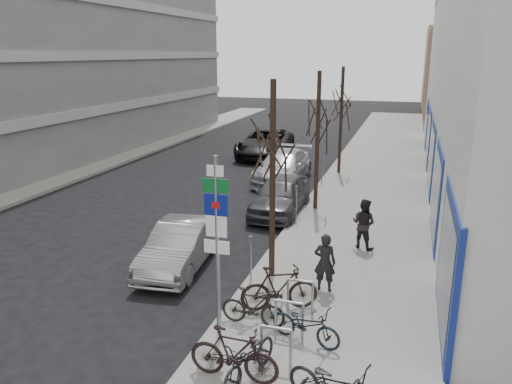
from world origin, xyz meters
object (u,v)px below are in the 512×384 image
Objects in this scene: bike_mid_inner at (253,307)px; pedestrian_near at (325,262)px; tree_far at (342,95)px; meter_mid at (296,199)px; bike_near_left at (250,355)px; tree_near at (273,134)px; lane_car at (265,143)px; parked_car_back at (283,166)px; highway_sign_pole at (217,239)px; bike_far_curb at (335,382)px; tree_mid at (318,108)px; bike_far_inner at (279,288)px; bike_near_right at (234,354)px; pedestrian_far at (364,223)px; meter_front at (251,254)px; bike_rack at (289,314)px; bike_mid_curb at (306,321)px; parked_car_front at (180,245)px; meter_back at (322,168)px; parked_car_mid at (280,195)px.

pedestrian_near reaches higher than bike_mid_inner.
tree_far reaches higher than meter_mid.
tree_far reaches higher than bike_near_left.
lane_car is (-5.04, 16.63, -3.27)m from tree_near.
parked_car_back reaches higher than bike_mid_inner.
highway_sign_pole is 3.80m from pedestrian_near.
bike_far_curb is 4.59m from pedestrian_near.
bike_far_inner is (0.71, -8.36, -3.38)m from tree_mid.
bike_near_right is 1.10× the size of pedestrian_far.
tree_near is 6.50m from tree_mid.
bike_far_curb reaches higher than bike_near_left.
pedestrian_far is at bearing 51.52° from tree_near.
meter_front is 1.79m from bike_far_inner.
tree_mid is 3.62× the size of bike_mid_inner.
tree_mid is at bearing -77.70° from pedestrian_near.
tree_near is 3.54× the size of pedestrian_near.
bike_mid_curb is at bearing -20.94° from bike_rack.
parked_car_front is at bearing -115.30° from meter_mid.
meter_back is (-0.45, 4.00, -3.19)m from tree_mid.
parked_car_mid is 0.86× the size of parked_car_back.
tree_far reaches higher than meter_back.
bike_rack is at bearing 93.19° from bike_near_left.
meter_back is 11.19m from pedestrian_near.
bike_far_curb is 1.17× the size of pedestrian_near.
bike_far_curb is at bearing 1.44° from bike_near_left.
bike_near_right is 1.11× the size of bike_mid_curb.
tree_far is 4.66m from parked_car_back.
bike_far_curb reaches higher than bike_rack.
tree_near is 3.02× the size of bike_far_curb.
bike_far_curb reaches higher than bike_mid_curb.
bike_mid_inner is at bearing -70.89° from meter_front.
bike_mid_curb is at bearing -51.21° from meter_front.
parked_car_back reaches higher than bike_near_left.
bike_mid_inner reaches higher than bike_rack.
bike_mid_inner is 20.08m from lane_car.
meter_mid is 6.21m from parked_car_back.
tree_far reaches higher than parked_car_back.
meter_mid is 0.29× the size of parked_car_mid.
tree_mid reaches higher than highway_sign_pole.
meter_front is 0.31× the size of parked_car_front.
pedestrian_near is at bearing -57.02° from bike_far_inner.
tree_far is 2.90× the size of bike_far_inner.
highway_sign_pole is 2.07m from bike_mid_inner.
pedestrian_far is at bearing -11.19° from bike_near_right.
bike_rack is at bearing -18.24° from bike_near_right.
bike_rack is 0.90m from bike_mid_inner.
meter_mid reaches higher than parked_car_front.
tree_mid is 12.24m from bike_far_curb.
meter_back is at bearing 4.76° from bike_mid_inner.
tree_near reaches higher than bike_near_left.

